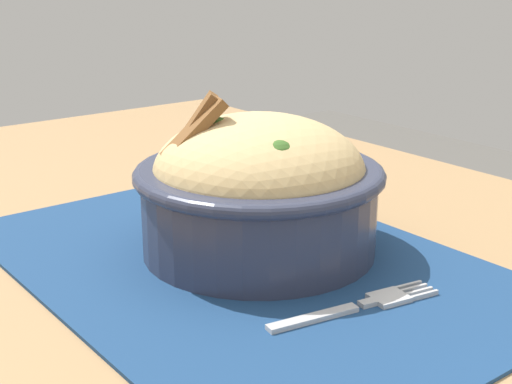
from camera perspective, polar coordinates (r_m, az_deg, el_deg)
table at (r=0.62m, az=-3.38°, el=-11.28°), size 1.22×0.80×0.72m
placemat at (r=0.59m, az=-1.00°, el=-5.59°), size 0.45×0.31×0.00m
bowl at (r=0.60m, az=-0.03°, el=0.42°), size 0.20×0.20×0.13m
fork at (r=0.52m, az=8.41°, el=-8.64°), size 0.04×0.13×0.00m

